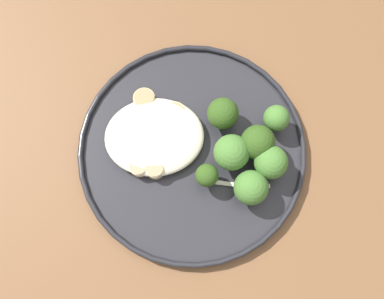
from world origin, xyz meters
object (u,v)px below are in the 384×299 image
broccoli_floret_center_pile (232,153)px  broccoli_floret_rear_charred (207,176)px  seared_scallop_half_hidden (144,100)px  broccoli_floret_right_tilted (271,162)px  broccoli_floret_split_head (223,114)px  seared_scallop_right_edge (147,145)px  seared_scallop_on_noodles (155,169)px  broccoli_floret_small_sprig (251,188)px  seared_scallop_large_seared (175,114)px  broccoli_floret_left_leaning (258,143)px  dinner_plate (192,152)px  seared_scallop_center_golden (170,139)px  seared_scallop_tilted_round (139,167)px  broccoli_floret_near_rim (276,118)px

broccoli_floret_center_pile → broccoli_floret_rear_charred: bearing=38.8°
broccoli_floret_center_pile → seared_scallop_half_hidden: bearing=-37.9°
broccoli_floret_right_tilted → broccoli_floret_split_head: broccoli_floret_right_tilted is taller
broccoli_floret_center_pile → broccoli_floret_rear_charred: (0.03, 0.02, -0.01)m
seared_scallop_right_edge → broccoli_floret_split_head: broccoli_floret_split_head is taller
seared_scallop_on_noodles → broccoli_floret_small_sprig: (-0.11, 0.03, 0.02)m
seared_scallop_large_seared → broccoli_floret_right_tilted: size_ratio=0.53×
seared_scallop_large_seared → broccoli_floret_left_leaning: size_ratio=0.51×
seared_scallop_right_edge → broccoli_floret_left_leaning: 0.14m
dinner_plate → broccoli_floret_right_tilted: broccoli_floret_right_tilted is taller
seared_scallop_center_golden → broccoli_floret_rear_charred: (-0.04, 0.05, 0.01)m
seared_scallop_tilted_round → broccoli_floret_rear_charred: size_ratio=0.54×
broccoli_floret_right_tilted → seared_scallop_right_edge: bearing=-13.1°
dinner_plate → seared_scallop_large_seared: 0.05m
seared_scallop_half_hidden → broccoli_floret_rear_charred: size_ratio=0.64×
seared_scallop_half_hidden → broccoli_floret_small_sprig: (-0.12, 0.12, 0.02)m
dinner_plate → seared_scallop_tilted_round: size_ratio=12.18×
seared_scallop_half_hidden → broccoli_floret_right_tilted: broccoli_floret_right_tilted is taller
broccoli_floret_right_tilted → broccoli_floret_near_rim: bearing=-102.6°
seared_scallop_on_noodles → seared_scallop_center_golden: bearing=-118.1°
broccoli_floret_split_head → broccoli_floret_rear_charred: broccoli_floret_split_head is taller
seared_scallop_large_seared → seared_scallop_tilted_round: bearing=54.5°
broccoli_floret_rear_charred → broccoli_floret_right_tilted: bearing=-172.2°
broccoli_floret_center_pile → broccoli_floret_rear_charred: broccoli_floret_center_pile is taller
seared_scallop_center_golden → broccoli_floret_center_pile: broccoli_floret_center_pile is taller
seared_scallop_right_edge → broccoli_floret_small_sprig: (-0.12, 0.06, 0.02)m
broccoli_floret_small_sprig → broccoli_floret_near_rim: size_ratio=1.09×
seared_scallop_tilted_round → broccoli_floret_split_head: bearing=-151.5°
broccoli_floret_center_pile → broccoli_floret_left_leaning: (-0.03, -0.01, 0.00)m
dinner_plate → broccoli_floret_right_tilted: 0.10m
seared_scallop_right_edge → broccoli_floret_split_head: bearing=-162.2°
seared_scallop_on_noodles → seared_scallop_center_golden: (-0.02, -0.04, -0.00)m
dinner_plate → seared_scallop_on_noodles: size_ratio=12.22×
broccoli_floret_split_head → broccoli_floret_near_rim: (-0.07, 0.01, -0.00)m
broccoli_floret_center_pile → broccoli_floret_small_sprig: bearing=115.8°
broccoli_floret_split_head → broccoli_floret_rear_charred: size_ratio=1.15×
seared_scallop_on_noodles → broccoli_floret_left_leaning: (-0.13, -0.02, 0.03)m
seared_scallop_half_hidden → broccoli_floret_center_pile: (-0.10, 0.08, 0.02)m
seared_scallop_large_seared → broccoli_floret_near_rim: broccoli_floret_near_rim is taller
seared_scallop_on_noodles → seared_scallop_right_edge: size_ratio=0.68×
seared_scallop_on_noodles → seared_scallop_center_golden: same height
seared_scallop_right_edge → broccoli_floret_right_tilted: 0.15m
dinner_plate → broccoli_floret_split_head: broccoli_floret_split_head is taller
seared_scallop_center_golden → seared_scallop_on_noodles: bearing=61.9°
seared_scallop_center_golden → seared_scallop_half_hidden: bearing=-60.6°
broccoli_floret_right_tilted → seared_scallop_on_noodles: bearing=-1.6°
dinner_plate → seared_scallop_center_golden: 0.03m
seared_scallop_tilted_round → broccoli_floret_rear_charred: 0.09m
seared_scallop_large_seared → seared_scallop_half_hidden: bearing=-29.8°
seared_scallop_half_hidden → broccoli_floret_near_rim: (-0.16, 0.04, 0.02)m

